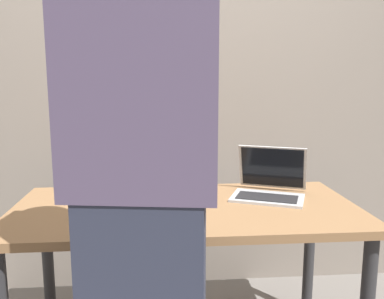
# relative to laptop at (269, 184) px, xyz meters

# --- Properties ---
(desk) EXTENTS (1.50, 0.73, 0.75)m
(desk) POSITION_rel_laptop_xyz_m (-0.41, -0.12, -0.14)
(desk) COLOR olive
(desk) RESTS_ON ground
(laptop) EXTENTS (0.41, 0.40, 0.23)m
(laptop) POSITION_rel_laptop_xyz_m (0.00, 0.00, 0.00)
(laptop) COLOR #B7BABC
(laptop) RESTS_ON desk
(beer_bottle_brown) EXTENTS (0.07, 0.07, 0.31)m
(beer_bottle_brown) POSITION_rel_laptop_xyz_m (-0.73, 0.06, 0.06)
(beer_bottle_brown) COLOR brown
(beer_bottle_brown) RESTS_ON desk
(beer_bottle_green) EXTENTS (0.08, 0.08, 0.27)m
(beer_bottle_green) POSITION_rel_laptop_xyz_m (-0.57, 0.04, 0.05)
(beer_bottle_green) COLOR #333333
(beer_bottle_green) RESTS_ON desk
(beer_bottle_dark) EXTENTS (0.07, 0.07, 0.32)m
(beer_bottle_dark) POSITION_rel_laptop_xyz_m (-0.64, 0.02, 0.06)
(beer_bottle_dark) COLOR #1E5123
(beer_bottle_dark) RESTS_ON desk
(person_figure) EXTENTS (0.46, 0.32, 1.87)m
(person_figure) POSITION_rel_laptop_xyz_m (-0.57, -0.70, 0.16)
(person_figure) COLOR #2D3347
(person_figure) RESTS_ON ground
(back_wall) EXTENTS (6.00, 0.10, 2.60)m
(back_wall) POSITION_rel_laptop_xyz_m (-0.41, 0.66, 0.50)
(back_wall) COLOR gray
(back_wall) RESTS_ON ground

